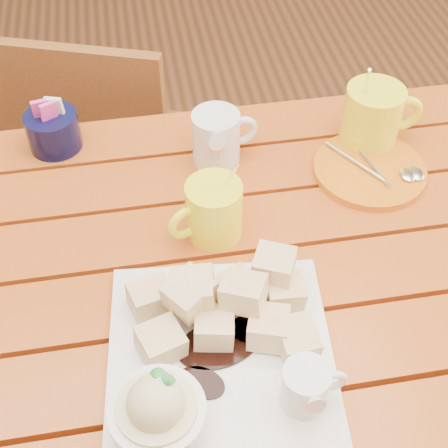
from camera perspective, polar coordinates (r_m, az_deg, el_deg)
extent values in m
cube|color=#A24614|center=(0.79, -1.35, -13.38)|extent=(1.20, 0.11, 0.03)
cube|color=#A24614|center=(0.86, -2.54, -6.79)|extent=(1.20, 0.11, 0.03)
cube|color=#A24614|center=(0.93, -3.53, -1.15)|extent=(1.20, 0.11, 0.03)
cube|color=#A24614|center=(1.01, -4.36, 3.65)|extent=(1.20, 0.11, 0.03)
cube|color=#A24614|center=(1.09, -5.08, 7.71)|extent=(1.20, 0.11, 0.03)
cube|color=#A24614|center=(1.14, -4.99, 6.12)|extent=(1.12, 0.04, 0.08)
cylinder|color=#A24614|center=(1.49, 17.38, -1.33)|extent=(0.06, 0.06, 0.72)
cube|color=white|center=(0.78, -0.32, -11.84)|extent=(0.30, 0.30, 0.02)
cube|color=gold|center=(0.80, 1.18, -6.06)|extent=(0.07, 0.07, 0.04)
cube|color=gold|center=(0.76, 1.80, -6.28)|extent=(0.07, 0.07, 0.04)
cube|color=gold|center=(0.76, 6.74, -10.42)|extent=(0.05, 0.05, 0.04)
cube|color=gold|center=(0.76, -5.80, -10.71)|extent=(0.06, 0.06, 0.04)
cube|color=gold|center=(0.80, 5.47, -6.19)|extent=(0.05, 0.05, 0.04)
cube|color=gold|center=(0.77, -0.92, -9.48)|extent=(0.06, 0.06, 0.04)
cube|color=gold|center=(0.80, -6.70, -6.73)|extent=(0.06, 0.06, 0.04)
cube|color=gold|center=(0.80, -2.90, -6.21)|extent=(0.07, 0.07, 0.04)
cube|color=gold|center=(0.77, 4.10, -9.43)|extent=(0.06, 0.06, 0.04)
cube|color=gold|center=(0.76, -3.19, -6.39)|extent=(0.07, 0.07, 0.04)
cube|color=gold|center=(0.79, 4.60, -3.81)|extent=(0.06, 0.06, 0.04)
cube|color=gold|center=(0.76, -2.89, -5.97)|extent=(0.05, 0.05, 0.04)
cylinder|color=white|center=(0.71, -6.04, -17.16)|extent=(0.11, 0.11, 0.04)
cylinder|color=beige|center=(0.70, -6.12, -16.75)|extent=(0.09, 0.09, 0.03)
sphere|color=beige|center=(0.68, -6.25, -15.99)|extent=(0.06, 0.06, 0.06)
cone|color=green|center=(0.66, -5.22, -14.22)|extent=(0.03, 0.04, 0.03)
cone|color=green|center=(0.67, -6.23, -13.69)|extent=(0.03, 0.03, 0.02)
cylinder|color=white|center=(0.72, 7.41, -14.50)|extent=(0.05, 0.05, 0.06)
cylinder|color=black|center=(0.70, 7.61, -13.51)|extent=(0.04, 0.04, 0.01)
cone|color=white|center=(0.69, 8.18, -15.59)|extent=(0.02, 0.02, 0.03)
torus|color=white|center=(0.73, 9.86, -13.97)|extent=(0.04, 0.01, 0.04)
cylinder|color=#FFF320|center=(0.88, -0.91, 1.28)|extent=(0.08, 0.08, 0.09)
cylinder|color=black|center=(0.85, -0.94, 3.04)|extent=(0.07, 0.07, 0.01)
torus|color=#FFF320|center=(0.86, -3.54, 0.08)|extent=(0.06, 0.03, 0.06)
cylinder|color=silver|center=(0.87, -0.15, 3.25)|extent=(0.04, 0.04, 0.12)
cylinder|color=#FFF320|center=(1.05, 13.33, 9.48)|extent=(0.09, 0.09, 0.11)
cylinder|color=black|center=(1.03, 13.76, 11.42)|extent=(0.08, 0.08, 0.01)
torus|color=#FFF320|center=(1.07, 16.08, 9.68)|extent=(0.07, 0.02, 0.07)
cylinder|color=silver|center=(1.03, 12.66, 11.38)|extent=(0.03, 0.06, 0.14)
cylinder|color=white|center=(1.00, -0.74, 7.85)|extent=(0.08, 0.08, 0.09)
cylinder|color=white|center=(0.97, -0.76, 9.69)|extent=(0.06, 0.06, 0.01)
cone|color=white|center=(0.95, -0.38, 7.88)|extent=(0.03, 0.03, 0.03)
torus|color=white|center=(1.00, 1.82, 8.22)|extent=(0.05, 0.02, 0.05)
cylinder|color=black|center=(1.07, -15.34, 8.22)|extent=(0.09, 0.09, 0.06)
cube|color=#E83FA5|center=(1.05, -16.39, 9.92)|extent=(0.03, 0.02, 0.04)
cube|color=white|center=(1.05, -15.20, 10.22)|extent=(0.03, 0.02, 0.04)
cube|color=#E83FA5|center=(1.04, -15.71, 9.73)|extent=(0.03, 0.02, 0.04)
cylinder|color=orange|center=(1.02, 13.16, 4.85)|extent=(0.18, 0.18, 0.01)
cylinder|color=silver|center=(1.02, 12.02, 5.53)|extent=(0.07, 0.11, 0.01)
cylinder|color=silver|center=(1.03, 13.07, 5.63)|extent=(0.03, 0.13, 0.01)
ellipsoid|color=silver|center=(1.02, 16.40, 4.35)|extent=(0.02, 0.03, 0.01)
ellipsoid|color=silver|center=(1.02, 17.17, 4.43)|extent=(0.02, 0.03, 0.01)
cube|color=brown|center=(1.60, -9.89, 6.16)|extent=(0.49, 0.49, 0.03)
cylinder|color=brown|center=(1.81, -2.67, 4.12)|extent=(0.03, 0.03, 0.38)
cylinder|color=brown|center=(1.90, -12.41, 5.19)|extent=(0.03, 0.03, 0.38)
cylinder|color=brown|center=(1.60, -5.06, -3.80)|extent=(0.03, 0.03, 0.38)
cylinder|color=brown|center=(1.69, -15.87, -2.18)|extent=(0.03, 0.03, 0.38)
cube|color=brown|center=(1.34, -13.17, 8.21)|extent=(0.37, 0.15, 0.40)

